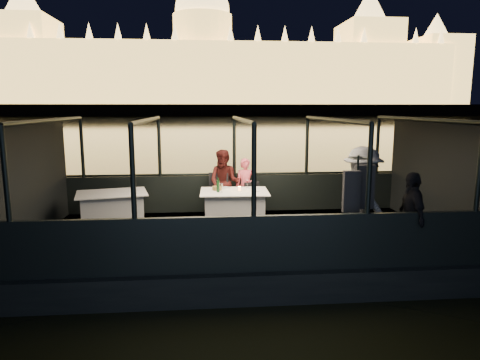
{
  "coord_description": "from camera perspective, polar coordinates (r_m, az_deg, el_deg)",
  "views": [
    {
      "loc": [
        -0.77,
        -8.33,
        3.05
      ],
      "look_at": [
        0.0,
        0.4,
        1.55
      ],
      "focal_mm": 32.0,
      "sensor_mm": 36.0,
      "label": 1
    }
  ],
  "objects": [
    {
      "name": "boat_hull",
      "position": [
        8.91,
        0.23,
        -10.32
      ],
      "size": [
        8.6,
        4.4,
        1.0
      ],
      "primitive_type": "cube",
      "color": "black",
      "rests_on": "river_water"
    },
    {
      "name": "chair_port_left",
      "position": [
        10.03,
        -2.79,
        -2.39
      ],
      "size": [
        0.56,
        0.56,
        1.0
      ],
      "primitive_type": "cube",
      "rotation": [
        0.0,
        0.0,
        -0.22
      ],
      "color": "black",
      "rests_on": "boat_deck"
    },
    {
      "name": "cabin_glass_starboard",
      "position": [
        6.45,
        1.87,
        1.23
      ],
      "size": [
        8.0,
        0.02,
        1.4
      ],
      "primitive_type": null,
      "color": "#99B2B2",
      "rests_on": "gunwale_starboard"
    },
    {
      "name": "amber_candle",
      "position": [
        9.26,
        -0.09,
        -1.16
      ],
      "size": [
        0.08,
        0.08,
        0.09
      ],
      "primitive_type": "cylinder",
      "rotation": [
        0.0,
        0.0,
        -0.43
      ],
      "color": "#FB8E3E",
      "rests_on": "dining_table_central"
    },
    {
      "name": "coat_stand",
      "position": [
        7.4,
        15.2,
        -3.53
      ],
      "size": [
        0.56,
        0.49,
        1.78
      ],
      "primitive_type": null,
      "rotation": [
        0.0,
        0.0,
        0.2
      ],
      "color": "black",
      "rests_on": "boat_deck"
    },
    {
      "name": "cabin_glass_port",
      "position": [
        10.41,
        -0.78,
        4.47
      ],
      "size": [
        8.0,
        0.02,
        1.4
      ],
      "primitive_type": null,
      "color": "#99B2B2",
      "rests_on": "gunwale_port"
    },
    {
      "name": "plate_far",
      "position": [
        9.53,
        -2.13,
        -1.05
      ],
      "size": [
        0.32,
        0.32,
        0.02
      ],
      "primitive_type": "cylinder",
      "rotation": [
        0.0,
        0.0,
        0.28
      ],
      "color": "silver",
      "rests_on": "dining_table_central"
    },
    {
      "name": "wine_bottle",
      "position": [
        9.07,
        -2.95,
        -0.68
      ],
      "size": [
        0.08,
        0.08,
        0.31
      ],
      "primitive_type": "cylinder",
      "rotation": [
        0.0,
        0.0,
        -0.18
      ],
      "color": "#143818",
      "rests_on": "dining_table_central"
    },
    {
      "name": "dining_table_aft",
      "position": [
        9.53,
        -16.63,
        -3.84
      ],
      "size": [
        1.63,
        1.33,
        0.76
      ],
      "primitive_type": "cube",
      "rotation": [
        0.0,
        0.0,
        0.22
      ],
      "color": "white",
      "rests_on": "boat_deck"
    },
    {
      "name": "gunwale_port",
      "position": [
        10.57,
        -0.76,
        -1.75
      ],
      "size": [
        8.0,
        0.08,
        0.9
      ],
      "primitive_type": "cube",
      "color": "black",
      "rests_on": "boat_deck"
    },
    {
      "name": "bread_basket",
      "position": [
        9.32,
        -3.09,
        -1.1
      ],
      "size": [
        0.21,
        0.21,
        0.08
      ],
      "primitive_type": "cylinder",
      "rotation": [
        0.0,
        0.0,
        -0.04
      ],
      "color": "olive",
      "rests_on": "dining_table_central"
    },
    {
      "name": "passenger_stripe",
      "position": [
        7.95,
        15.9,
        -3.01
      ],
      "size": [
        1.0,
        1.35,
        1.87
      ],
      "primitive_type": "imported",
      "rotation": [
        0.0,
        0.0,
        1.85
      ],
      "color": "silver",
      "rests_on": "boat_deck"
    },
    {
      "name": "wine_glass_red",
      "position": [
        9.56,
        0.99,
        -0.48
      ],
      "size": [
        0.08,
        0.08,
        0.18
      ],
      "primitive_type": null,
      "rotation": [
        0.0,
        0.0,
        -0.36
      ],
      "color": "silver",
      "rests_on": "dining_table_central"
    },
    {
      "name": "embankment",
      "position": [
        218.34,
        -4.9,
        9.14
      ],
      "size": [
        400.0,
        140.0,
        6.0
      ],
      "primitive_type": "cube",
      "color": "#423D33",
      "rests_on": "ground"
    },
    {
      "name": "wine_glass_white",
      "position": [
        9.06,
        -2.45,
        -1.04
      ],
      "size": [
        0.07,
        0.07,
        0.18
      ],
      "primitive_type": null,
      "rotation": [
        0.0,
        0.0,
        -0.16
      ],
      "color": "white",
      "rests_on": "dining_table_central"
    },
    {
      "name": "plate_near",
      "position": [
        9.23,
        2.15,
        -1.4
      ],
      "size": [
        0.25,
        0.25,
        0.01
      ],
      "primitive_type": "cylinder",
      "rotation": [
        0.0,
        0.0,
        0.11
      ],
      "color": "white",
      "rests_on": "dining_table_central"
    },
    {
      "name": "river_water",
      "position": [
        88.39,
        -4.58,
        7.7
      ],
      "size": [
        500.0,
        500.0,
        0.0
      ],
      "primitive_type": "plane",
      "color": "black",
      "rests_on": "ground"
    },
    {
      "name": "gunwale_starboard",
      "position": [
        6.72,
        1.82,
        -8.52
      ],
      "size": [
        8.0,
        0.08,
        0.9
      ],
      "primitive_type": "cube",
      "color": "black",
      "rests_on": "boat_deck"
    },
    {
      "name": "boat_deck",
      "position": [
        8.75,
        0.23,
        -7.36
      ],
      "size": [
        8.0,
        4.0,
        0.04
      ],
      "primitive_type": "cube",
      "color": "black",
      "rests_on": "boat_hull"
    },
    {
      "name": "passenger_dark",
      "position": [
        7.64,
        21.86,
        -3.86
      ],
      "size": [
        0.45,
        0.92,
        1.51
      ],
      "primitive_type": "imported",
      "rotation": [
        0.0,
        0.0,
        4.63
      ],
      "color": "black",
      "rests_on": "boat_deck"
    },
    {
      "name": "end_wall_aft",
      "position": [
        9.7,
        24.47,
        0.53
      ],
      "size": [
        0.02,
        4.0,
        2.3
      ],
      "primitive_type": null,
      "color": "black",
      "rests_on": "boat_deck"
    },
    {
      "name": "canopy_ribs",
      "position": [
        8.49,
        0.24,
        0.21
      ],
      "size": [
        8.0,
        4.0,
        2.3
      ],
      "primitive_type": null,
      "color": "black",
      "rests_on": "boat_deck"
    },
    {
      "name": "parliament_building",
      "position": [
        185.16,
        -4.99,
        17.73
      ],
      "size": [
        220.0,
        32.0,
        60.0
      ],
      "primitive_type": null,
      "color": "#F2D18C",
      "rests_on": "embankment"
    },
    {
      "name": "person_woman_coral",
      "position": [
        10.15,
        0.76,
        -0.51
      ],
      "size": [
        0.52,
        0.38,
        1.36
      ],
      "primitive_type": "imported",
      "rotation": [
        0.0,
        0.0,
        -0.11
      ],
      "color": "#F55969",
      "rests_on": "boat_deck"
    },
    {
      "name": "dining_table_central",
      "position": [
        9.26,
        -0.76,
        -3.81
      ],
      "size": [
        1.48,
        1.1,
        0.77
      ],
      "primitive_type": "cube",
      "rotation": [
        0.0,
        0.0,
        -0.03
      ],
      "color": "white",
      "rests_on": "boat_deck"
    },
    {
      "name": "person_man_maroon",
      "position": [
        10.12,
        -2.11,
        -0.54
      ],
      "size": [
        0.91,
        0.81,
        1.56
      ],
      "primitive_type": "imported",
      "rotation": [
        0.0,
        0.0,
        -0.37
      ],
      "color": "#411412",
      "rests_on": "boat_deck"
    },
    {
      "name": "end_wall_fore",
      "position": [
        9.05,
        -25.88,
        -0.18
      ],
      "size": [
        0.02,
        4.0,
        2.3
      ],
      "primitive_type": null,
      "color": "black",
      "rests_on": "boat_deck"
    },
    {
      "name": "chair_port_right",
      "position": [
        9.85,
        1.69,
        -2.6
      ],
      "size": [
        0.49,
        0.49,
        0.82
      ],
      "primitive_type": "cube",
      "rotation": [
        0.0,
        0.0,
        0.36
      ],
      "color": "black",
      "rests_on": "boat_deck"
    },
    {
      "name": "cabin_roof_glass",
      "position": [
        8.37,
        0.24,
        8.0
      ],
      "size": [
        8.0,
        4.0,
        0.02
      ],
      "primitive_type": null,
      "color": "#99B2B2",
      "rests_on": "boat_deck"
    }
  ]
}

